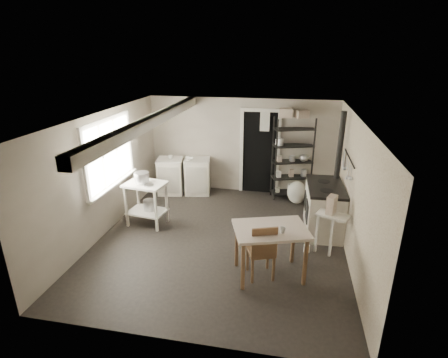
% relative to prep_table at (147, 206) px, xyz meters
% --- Properties ---
extents(floor, '(5.00, 5.00, 0.00)m').
position_rel_prep_table_xyz_m(floor, '(1.59, -0.33, -0.40)').
color(floor, black).
rests_on(floor, ground).
extents(ceiling, '(5.00, 5.00, 0.00)m').
position_rel_prep_table_xyz_m(ceiling, '(1.59, -0.33, 1.90)').
color(ceiling, silver).
rests_on(ceiling, wall_back).
extents(wall_back, '(4.50, 0.02, 2.30)m').
position_rel_prep_table_xyz_m(wall_back, '(1.59, 2.17, 0.75)').
color(wall_back, '#AFA595').
rests_on(wall_back, ground).
extents(wall_front, '(4.50, 0.02, 2.30)m').
position_rel_prep_table_xyz_m(wall_front, '(1.59, -2.83, 0.75)').
color(wall_front, '#AFA595').
rests_on(wall_front, ground).
extents(wall_left, '(0.02, 5.00, 2.30)m').
position_rel_prep_table_xyz_m(wall_left, '(-0.66, -0.33, 0.75)').
color(wall_left, '#AFA595').
rests_on(wall_left, ground).
extents(wall_right, '(0.02, 5.00, 2.30)m').
position_rel_prep_table_xyz_m(wall_right, '(3.84, -0.33, 0.75)').
color(wall_right, '#AFA595').
rests_on(wall_right, ground).
extents(window, '(0.12, 1.76, 1.28)m').
position_rel_prep_table_xyz_m(window, '(-0.63, -0.13, 1.10)').
color(window, silver).
rests_on(window, wall_left).
extents(doorway, '(0.96, 0.10, 2.08)m').
position_rel_prep_table_xyz_m(doorway, '(2.04, 2.14, 0.60)').
color(doorway, silver).
rests_on(doorway, ground).
extents(ceiling_beam, '(0.18, 5.00, 0.18)m').
position_rel_prep_table_xyz_m(ceiling_beam, '(0.39, -0.33, 1.80)').
color(ceiling_beam, silver).
rests_on(ceiling_beam, ceiling).
extents(wallpaper_panel, '(0.01, 5.00, 2.30)m').
position_rel_prep_table_xyz_m(wallpaper_panel, '(3.83, -0.33, 0.75)').
color(wallpaper_panel, beige).
rests_on(wallpaper_panel, wall_right).
extents(utensil_rail, '(0.06, 1.20, 0.44)m').
position_rel_prep_table_xyz_m(utensil_rail, '(3.78, 0.27, 1.15)').
color(utensil_rail, silver).
rests_on(utensil_rail, wall_right).
extents(prep_table, '(0.85, 0.66, 0.89)m').
position_rel_prep_table_xyz_m(prep_table, '(0.00, 0.00, 0.00)').
color(prep_table, silver).
rests_on(prep_table, ground).
extents(stockpot, '(0.30, 0.30, 0.31)m').
position_rel_prep_table_xyz_m(stockpot, '(-0.07, 0.04, 0.54)').
color(stockpot, silver).
rests_on(stockpot, prep_table).
extents(saucepan, '(0.23, 0.23, 0.11)m').
position_rel_prep_table_xyz_m(saucepan, '(0.12, -0.11, 0.45)').
color(saucepan, silver).
rests_on(saucepan, prep_table).
extents(bucket, '(0.29, 0.29, 0.25)m').
position_rel_prep_table_xyz_m(bucket, '(0.03, 0.04, -0.02)').
color(bucket, silver).
rests_on(bucket, prep_table).
extents(base_cabinets, '(1.41, 0.79, 0.87)m').
position_rel_prep_table_xyz_m(base_cabinets, '(0.24, 1.74, 0.06)').
color(base_cabinets, silver).
rests_on(base_cabinets, ground).
extents(mixing_bowl, '(0.32, 0.32, 0.06)m').
position_rel_prep_table_xyz_m(mixing_bowl, '(0.40, 1.72, 0.55)').
color(mixing_bowl, white).
rests_on(mixing_bowl, base_cabinets).
extents(counter_cup, '(0.14, 0.14, 0.09)m').
position_rel_prep_table_xyz_m(counter_cup, '(-0.07, 1.70, 0.56)').
color(counter_cup, white).
rests_on(counter_cup, base_cabinets).
extents(shelf_rack, '(0.98, 0.62, 1.93)m').
position_rel_prep_table_xyz_m(shelf_rack, '(2.82, 1.98, 0.55)').
color(shelf_rack, black).
rests_on(shelf_rack, ground).
extents(shelf_jar, '(0.11, 0.11, 0.19)m').
position_rel_prep_table_xyz_m(shelf_jar, '(2.47, 1.95, 0.97)').
color(shelf_jar, white).
rests_on(shelf_jar, shelf_rack).
extents(storage_box_a, '(0.30, 0.27, 0.20)m').
position_rel_prep_table_xyz_m(storage_box_a, '(2.62, 1.95, 1.61)').
color(storage_box_a, beige).
rests_on(storage_box_a, shelf_rack).
extents(storage_box_b, '(0.34, 0.33, 0.17)m').
position_rel_prep_table_xyz_m(storage_box_b, '(2.96, 1.96, 1.59)').
color(storage_box_b, beige).
rests_on(storage_box_b, shelf_rack).
extents(stove, '(0.71, 1.22, 0.94)m').
position_rel_prep_table_xyz_m(stove, '(3.47, 0.40, 0.04)').
color(stove, silver).
rests_on(stove, ground).
extents(stovepipe, '(0.14, 0.14, 1.35)m').
position_rel_prep_table_xyz_m(stovepipe, '(3.70, 0.86, 1.19)').
color(stovepipe, black).
rests_on(stovepipe, stove).
extents(side_ledge, '(0.58, 0.46, 0.79)m').
position_rel_prep_table_xyz_m(side_ledge, '(3.53, -0.52, 0.03)').
color(side_ledge, silver).
rests_on(side_ledge, ground).
extents(oats_box, '(0.20, 0.24, 0.31)m').
position_rel_prep_table_xyz_m(oats_box, '(3.49, -0.48, 0.61)').
color(oats_box, beige).
rests_on(oats_box, side_ledge).
extents(work_table, '(1.27, 1.06, 0.83)m').
position_rel_prep_table_xyz_m(work_table, '(2.55, -1.26, -0.02)').
color(work_table, beige).
rests_on(work_table, ground).
extents(table_cup, '(0.10, 0.10, 0.09)m').
position_rel_prep_table_xyz_m(table_cup, '(2.72, -1.37, 0.40)').
color(table_cup, white).
rests_on(table_cup, work_table).
extents(chair, '(0.50, 0.52, 0.94)m').
position_rel_prep_table_xyz_m(chair, '(2.42, -1.31, 0.08)').
color(chair, brown).
rests_on(chair, ground).
extents(flour_sack, '(0.53, 0.48, 0.53)m').
position_rel_prep_table_xyz_m(flour_sack, '(2.98, 1.62, -0.16)').
color(flour_sack, silver).
rests_on(flour_sack, ground).
extents(floor_crock, '(0.13, 0.13, 0.13)m').
position_rel_prep_table_xyz_m(floor_crock, '(3.16, -0.47, -0.33)').
color(floor_crock, white).
rests_on(floor_crock, ground).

